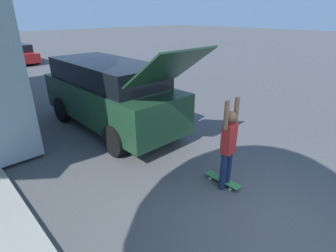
% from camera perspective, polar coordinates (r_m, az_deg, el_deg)
% --- Properties ---
extents(ground_plane, '(120.00, 120.00, 0.00)m').
position_cam_1_polar(ground_plane, '(4.92, 21.55, -21.03)').
color(ground_plane, '#49494C').
extents(suv_parked, '(2.07, 5.76, 2.69)m').
position_cam_1_polar(suv_parked, '(8.13, -12.59, 7.03)').
color(suv_parked, '#193823').
rests_on(suv_parked, ground_plane).
extents(car_down_street, '(1.97, 4.18, 1.33)m').
position_cam_1_polar(car_down_street, '(22.19, -30.06, 13.40)').
color(car_down_street, maroon).
rests_on(car_down_street, ground_plane).
extents(skateboarder, '(0.41, 0.22, 1.90)m').
position_cam_1_polar(skateboarder, '(5.21, 12.97, -3.97)').
color(skateboarder, '#192347').
rests_on(skateboarder, ground_plane).
extents(skateboard, '(0.21, 0.83, 0.10)m').
position_cam_1_polar(skateboard, '(5.76, 11.77, -11.42)').
color(skateboard, '#337F3D').
rests_on(skateboard, ground_plane).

